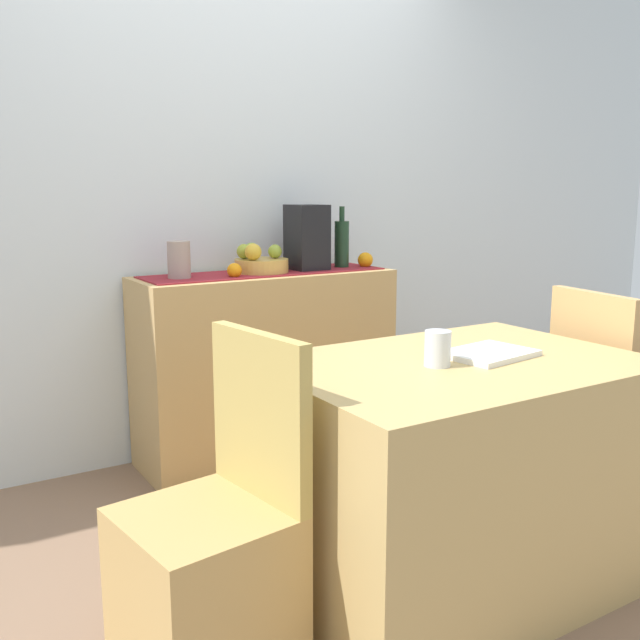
{
  "coord_description": "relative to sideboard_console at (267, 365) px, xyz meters",
  "views": [
    {
      "loc": [
        -1.42,
        -1.98,
        1.27
      ],
      "look_at": [
        0.05,
        0.38,
        0.75
      ],
      "focal_mm": 39.52,
      "sensor_mm": 36.0,
      "label": 1
    }
  ],
  "objects": [
    {
      "name": "apple_right",
      "position": [
        -0.03,
        0.07,
        0.54
      ],
      "size": [
        0.07,
        0.07,
        0.07
      ],
      "primitive_type": "sphere",
      "color": "#8AB43B",
      "rests_on": "fruit_bowl"
    },
    {
      "name": "fruit_bowl",
      "position": [
        -0.02,
        0.0,
        0.48
      ],
      "size": [
        0.25,
        0.25,
        0.06
      ],
      "primitive_type": "cylinder",
      "color": "gold",
      "rests_on": "table_runner"
    },
    {
      "name": "ground_plane",
      "position": [
        -0.08,
        -0.92,
        -0.45
      ],
      "size": [
        6.4,
        6.4,
        0.02
      ],
      "primitive_type": "cube",
      "color": "#866750",
      "rests_on": "ground"
    },
    {
      "name": "orange_loose_near_bowl",
      "position": [
        0.54,
        -0.05,
        0.48
      ],
      "size": [
        0.08,
        0.08,
        0.08
      ],
      "primitive_type": "sphere",
      "color": "orange",
      "rests_on": "sideboard_console"
    },
    {
      "name": "dining_table",
      "position": [
        -0.01,
        -1.31,
        -0.07
      ],
      "size": [
        1.16,
        0.81,
        0.74
      ],
      "primitive_type": "cube",
      "color": "tan",
      "rests_on": "ground"
    },
    {
      "name": "chair_by_corner",
      "position": [
        0.83,
        -1.31,
        -0.17
      ],
      "size": [
        0.45,
        0.45,
        0.9
      ],
      "color": "tan",
      "rests_on": "ground"
    },
    {
      "name": "apple_left",
      "position": [
        -0.09,
        0.04,
        0.54
      ],
      "size": [
        0.07,
        0.07,
        0.07
      ],
      "primitive_type": "sphere",
      "color": "#94A531",
      "rests_on": "fruit_bowl"
    },
    {
      "name": "room_wall_rear",
      "position": [
        -0.08,
        0.26,
        0.91
      ],
      "size": [
        6.4,
        0.06,
        2.7
      ],
      "primitive_type": "cube",
      "color": "silver",
      "rests_on": "ground"
    },
    {
      "name": "coffee_cup",
      "position": [
        -0.11,
        -1.33,
        0.35
      ],
      "size": [
        0.08,
        0.08,
        0.11
      ],
      "primitive_type": "cylinder",
      "color": "silver",
      "rests_on": "dining_table"
    },
    {
      "name": "sideboard_console",
      "position": [
        0.0,
        0.0,
        0.0
      ],
      "size": [
        1.22,
        0.42,
        0.88
      ],
      "primitive_type": "cube",
      "color": "tan",
      "rests_on": "ground"
    },
    {
      "name": "orange_loose_mid",
      "position": [
        -0.19,
        -0.08,
        0.47
      ],
      "size": [
        0.07,
        0.07,
        0.07
      ],
      "primitive_type": "sphere",
      "color": "orange",
      "rests_on": "sideboard_console"
    },
    {
      "name": "wine_bottle",
      "position": [
        0.43,
        0.0,
        0.56
      ],
      "size": [
        0.07,
        0.07,
        0.3
      ],
      "color": "#1D3822",
      "rests_on": "sideboard_console"
    },
    {
      "name": "chair_near_window",
      "position": [
        -0.85,
        -1.31,
        -0.17
      ],
      "size": [
        0.45,
        0.45,
        0.9
      ],
      "color": "tan",
      "rests_on": "ground"
    },
    {
      "name": "apple_rear",
      "position": [
        0.05,
        -0.01,
        0.54
      ],
      "size": [
        0.06,
        0.06,
        0.06
      ],
      "primitive_type": "sphere",
      "color": "#8FA434",
      "rests_on": "fruit_bowl"
    },
    {
      "name": "apple_center",
      "position": [
        -0.08,
        -0.04,
        0.55
      ],
      "size": [
        0.08,
        0.08,
        0.08
      ],
      "primitive_type": "sphere",
      "color": "gold",
      "rests_on": "fruit_bowl"
    },
    {
      "name": "open_book",
      "position": [
        0.11,
        -1.32,
        0.31
      ],
      "size": [
        0.31,
        0.25,
        0.02
      ],
      "primitive_type": "cube",
      "rotation": [
        0.0,
        0.0,
        0.13
      ],
      "color": "white",
      "rests_on": "dining_table"
    },
    {
      "name": "table_runner",
      "position": [
        0.0,
        0.0,
        0.44
      ],
      "size": [
        1.14,
        0.32,
        0.01
      ],
      "primitive_type": "cube",
      "color": "maroon",
      "rests_on": "sideboard_console"
    },
    {
      "name": "coffee_maker",
      "position": [
        0.23,
        0.0,
        0.6
      ],
      "size": [
        0.16,
        0.18,
        0.31
      ],
      "primitive_type": "cube",
      "color": "black",
      "rests_on": "sideboard_console"
    },
    {
      "name": "ceramic_vase",
      "position": [
        -0.42,
        0.0,
        0.52
      ],
      "size": [
        0.1,
        0.1,
        0.17
      ],
      "primitive_type": "cylinder",
      "color": "#A28F83",
      "rests_on": "sideboard_console"
    }
  ]
}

